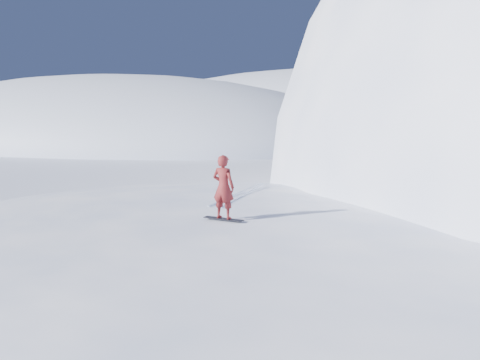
{
  "coord_description": "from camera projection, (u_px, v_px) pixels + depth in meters",
  "views": [
    {
      "loc": [
        8.2,
        -11.79,
        5.55
      ],
      "look_at": [
        0.62,
        1.11,
        3.5
      ],
      "focal_mm": 35.0,
      "sensor_mm": 36.0,
      "label": 1
    }
  ],
  "objects": [
    {
      "name": "vapor_plume",
      "position": [
        149.0,
        150.0,
        76.88
      ],
      "size": [
        10.94,
        8.76,
        7.66
      ],
      "primitive_type": "ellipsoid",
      "color": "white",
      "rests_on": "ground"
    },
    {
      "name": "ground",
      "position": [
        206.0,
        291.0,
        14.94
      ],
      "size": [
        400.0,
        400.0,
        0.0
      ],
      "primitive_type": "plane",
      "color": "white",
      "rests_on": "ground"
    },
    {
      "name": "near_ridge",
      "position": [
        275.0,
        270.0,
        17.0
      ],
      "size": [
        36.0,
        28.0,
        4.8
      ],
      "primitive_type": "ellipsoid",
      "color": "white",
      "rests_on": "ground"
    },
    {
      "name": "far_ridge_c",
      "position": [
        313.0,
        136.0,
        128.97
      ],
      "size": [
        140.0,
        90.0,
        36.0
      ],
      "primitive_type": "ellipsoid",
      "color": "white",
      "rests_on": "ground"
    },
    {
      "name": "board_tracks",
      "position": [
        242.0,
        193.0,
        19.16
      ],
      "size": [
        1.61,
        5.92,
        0.04
      ],
      "color": "silver",
      "rests_on": "ground"
    },
    {
      "name": "snowboard",
      "position": [
        224.0,
        219.0,
        14.4
      ],
      "size": [
        1.33,
        0.32,
        0.02
      ],
      "primitive_type": "cube",
      "rotation": [
        0.0,
        0.0,
        0.05
      ],
      "color": "black",
      "rests_on": "near_ridge"
    },
    {
      "name": "far_ridge_a",
      "position": [
        97.0,
        142.0,
        101.33
      ],
      "size": [
        120.0,
        70.0,
        28.0
      ],
      "primitive_type": "ellipsoid",
      "color": "white",
      "rests_on": "ground"
    },
    {
      "name": "wind_bumps",
      "position": [
        226.0,
        270.0,
        17.03
      ],
      "size": [
        16.0,
        14.4,
        1.0
      ],
      "color": "white",
      "rests_on": "ground"
    },
    {
      "name": "snowboarder",
      "position": [
        223.0,
        187.0,
        14.26
      ],
      "size": [
        0.74,
        0.51,
        1.96
      ],
      "primitive_type": "imported",
      "rotation": [
        0.0,
        0.0,
        3.19
      ],
      "color": "maroon",
      "rests_on": "snowboard"
    }
  ]
}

